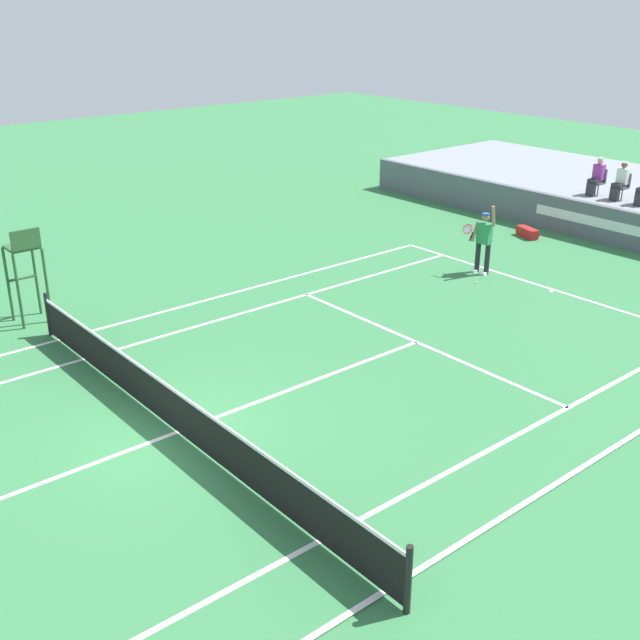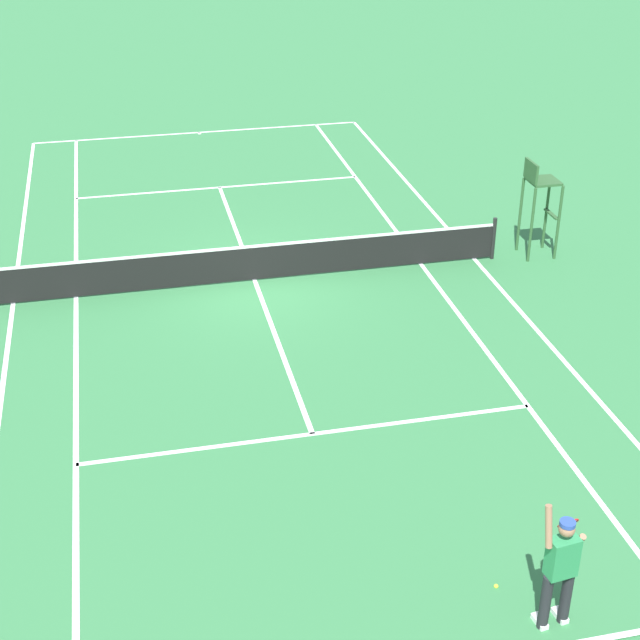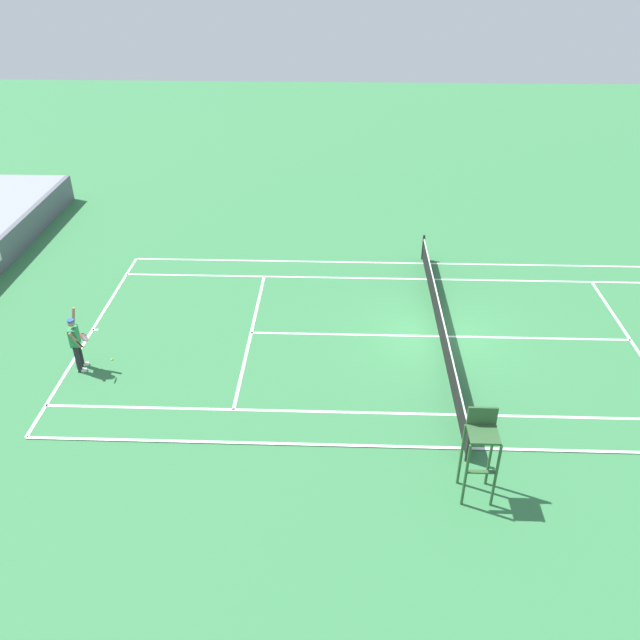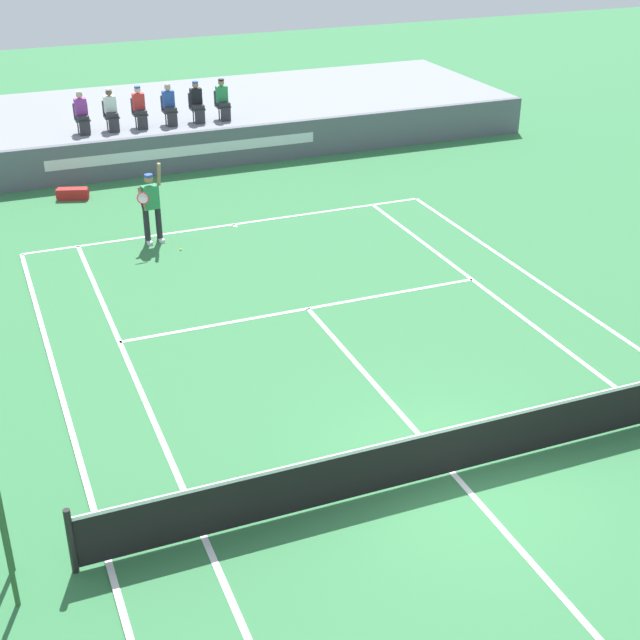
{
  "view_description": "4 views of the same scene",
  "coord_description": "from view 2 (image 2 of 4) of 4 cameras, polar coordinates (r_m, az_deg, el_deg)",
  "views": [
    {
      "loc": [
        11.37,
        -6.01,
        7.5
      ],
      "look_at": [
        -0.67,
        4.02,
        1.0
      ],
      "focal_mm": 43.8,
      "sensor_mm": 36.0,
      "label": 1
    },
    {
      "loc": [
        2.94,
        20.08,
        9.87
      ],
      "look_at": [
        -0.67,
        4.02,
        1.0
      ],
      "focal_mm": 53.63,
      "sensor_mm": 36.0,
      "label": 2
    },
    {
      "loc": [
        -18.77,
        3.38,
        12.16
      ],
      "look_at": [
        -0.67,
        4.02,
        1.0
      ],
      "focal_mm": 36.88,
      "sensor_mm": 36.0,
      "label": 3
    },
    {
      "loc": [
        -6.4,
        -10.18,
        8.82
      ],
      "look_at": [
        -0.67,
        4.02,
        1.0
      ],
      "focal_mm": 51.06,
      "sensor_mm": 36.0,
      "label": 4
    }
  ],
  "objects": [
    {
      "name": "ground_plane",
      "position": [
        22.57,
        -3.92,
        2.31
      ],
      "size": [
        80.0,
        80.0,
        0.0
      ],
      "primitive_type": "plane",
      "color": "#337542"
    },
    {
      "name": "tennis_player",
      "position": [
        13.41,
        14.14,
        -14.2
      ],
      "size": [
        0.75,
        0.7,
        2.08
      ],
      "color": "#232328",
      "rests_on": "ground"
    },
    {
      "name": "umpire_chair",
      "position": [
        23.91,
        12.95,
        7.24
      ],
      "size": [
        0.77,
        0.77,
        2.44
      ],
      "color": "#2D562D",
      "rests_on": "ground"
    },
    {
      "name": "court",
      "position": [
        22.56,
        -3.92,
        2.34
      ],
      "size": [
        11.08,
        23.88,
        0.03
      ],
      "color": "#337542",
      "rests_on": "ground"
    },
    {
      "name": "tennis_ball",
      "position": [
        14.4,
        10.47,
        -15.35
      ],
      "size": [
        0.07,
        0.07,
        0.07
      ],
      "primitive_type": "sphere",
      "color": "#D1E533",
      "rests_on": "ground"
    },
    {
      "name": "net",
      "position": [
        22.34,
        -3.96,
        3.51
      ],
      "size": [
        11.98,
        0.1,
        1.07
      ],
      "color": "black",
      "rests_on": "ground"
    }
  ]
}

